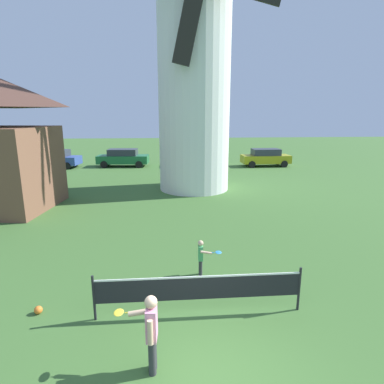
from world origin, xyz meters
The scene contains 10 objects.
ground_plane centered at (0.00, 0.00, 0.00)m, with size 120.00×120.00×0.00m, color #3D662D.
windmill centered at (1.13, 15.04, 7.40)m, with size 8.42×4.95×15.34m.
tennis_net centered at (0.08, 1.88, 0.68)m, with size 4.84×0.06×1.10m.
player_near centered at (-0.96, 0.24, 0.86)m, with size 0.81×0.63×1.53m.
player_far centered at (0.35, 3.76, 0.62)m, with size 0.67×0.47×1.09m.
stray_ball centered at (-3.70, 2.22, 0.10)m, with size 0.19×0.19×0.19m, color orange.
parked_car_blue centered at (-10.34, 24.29, 0.81)m, with size 4.53×2.37×1.56m.
parked_car_green centered at (-4.43, 24.49, 0.81)m, with size 4.60×2.15×1.56m.
parked_car_silver centered at (2.14, 24.10, 0.81)m, with size 4.22×1.88×1.56m.
parked_car_mustard centered at (8.37, 23.59, 0.81)m, with size 4.31×1.92×1.56m.
Camera 1 is at (-0.64, -4.81, 4.59)m, focal length 30.27 mm.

